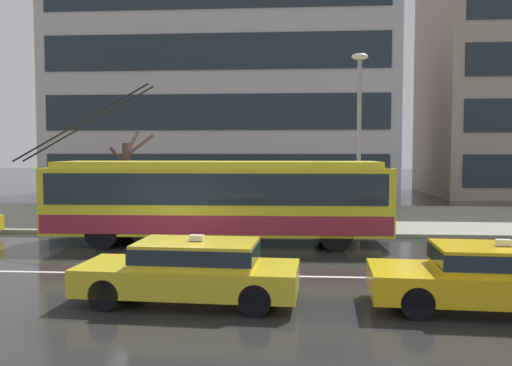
# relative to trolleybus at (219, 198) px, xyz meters

# --- Properties ---
(ground_plane) EXTENTS (160.00, 160.00, 0.00)m
(ground_plane) POSITION_rel_trolleybus_xyz_m (-1.12, -3.24, -1.53)
(ground_plane) COLOR #262627
(sidewalk_slab) EXTENTS (80.00, 10.00, 0.14)m
(sidewalk_slab) POSITION_rel_trolleybus_xyz_m (-1.12, 6.60, -1.46)
(sidewalk_slab) COLOR gray
(sidewalk_slab) RESTS_ON ground_plane
(crosswalk_stripe_edge_near) EXTENTS (0.44, 4.40, 0.01)m
(crosswalk_stripe_edge_near) POSITION_rel_trolleybus_xyz_m (7.18, -1.82, -1.53)
(crosswalk_stripe_edge_near) COLOR beige
(crosswalk_stripe_edge_near) RESTS_ON ground_plane
(crosswalk_stripe_inner_a) EXTENTS (0.44, 4.40, 0.01)m
(crosswalk_stripe_inner_a) POSITION_rel_trolleybus_xyz_m (8.08, -1.82, -1.53)
(crosswalk_stripe_inner_a) COLOR beige
(crosswalk_stripe_inner_a) RESTS_ON ground_plane
(lane_centre_line) EXTENTS (72.00, 0.14, 0.01)m
(lane_centre_line) POSITION_rel_trolleybus_xyz_m (-1.12, -4.44, -1.53)
(lane_centre_line) COLOR silver
(lane_centre_line) RESTS_ON ground_plane
(trolleybus) EXTENTS (12.48, 2.82, 5.31)m
(trolleybus) POSITION_rel_trolleybus_xyz_m (0.00, 0.00, 0.00)
(trolleybus) COLOR yellow
(trolleybus) RESTS_ON ground_plane
(taxi_oncoming_far) EXTENTS (4.78, 2.05, 1.39)m
(taxi_oncoming_far) POSITION_rel_trolleybus_xyz_m (6.43, -6.93, -0.83)
(taxi_oncoming_far) COLOR yellow
(taxi_oncoming_far) RESTS_ON ground_plane
(taxi_oncoming_near) EXTENTS (4.55, 1.97, 1.39)m
(taxi_oncoming_near) POSITION_rel_trolleybus_xyz_m (0.42, -6.82, -0.83)
(taxi_oncoming_near) COLOR yellow
(taxi_oncoming_near) RESTS_ON ground_plane
(bus_shelter) EXTENTS (4.11, 1.87, 2.57)m
(bus_shelter) POSITION_rel_trolleybus_xyz_m (-1.25, 3.18, 0.56)
(bus_shelter) COLOR gray
(bus_shelter) RESTS_ON sidewalk_slab
(pedestrian_at_shelter) EXTENTS (1.04, 1.04, 1.98)m
(pedestrian_at_shelter) POSITION_rel_trolleybus_xyz_m (-0.47, 3.82, 0.17)
(pedestrian_at_shelter) COLOR #49474A
(pedestrian_at_shelter) RESTS_ON sidewalk_slab
(pedestrian_approaching_curb) EXTENTS (1.31, 1.31, 1.91)m
(pedestrian_approaching_curb) POSITION_rel_trolleybus_xyz_m (1.22, 2.27, 0.11)
(pedestrian_approaching_curb) COLOR #2A1E23
(pedestrian_approaching_curb) RESTS_ON sidewalk_slab
(pedestrian_walking_past) EXTENTS (1.46, 1.46, 1.97)m
(pedestrian_walking_past) POSITION_rel_trolleybus_xyz_m (-1.31, 4.46, 0.21)
(pedestrian_walking_past) COLOR #1E2948
(pedestrian_walking_past) RESTS_ON sidewalk_slab
(pedestrian_waiting_by_pole) EXTENTS (1.34, 1.34, 1.98)m
(pedestrian_waiting_by_pole) POSITION_rel_trolleybus_xyz_m (-4.36, 4.35, 0.17)
(pedestrian_waiting_by_pole) COLOR black
(pedestrian_waiting_by_pole) RESTS_ON sidewalk_slab
(street_lamp) EXTENTS (0.60, 0.32, 6.48)m
(street_lamp) POSITION_rel_trolleybus_xyz_m (4.85, 2.03, 2.46)
(street_lamp) COLOR gray
(street_lamp) RESTS_ON sidewalk_slab
(street_tree_bare) EXTENTS (1.56, 1.80, 3.81)m
(street_tree_bare) POSITION_rel_trolleybus_xyz_m (-4.15, 3.15, 0.53)
(street_tree_bare) COLOR #523935
(street_tree_bare) RESTS_ON sidewalk_slab
(office_tower_corner_left) EXTENTS (21.84, 12.27, 17.91)m
(office_tower_corner_left) POSITION_rel_trolleybus_xyz_m (-2.14, 19.15, 7.43)
(office_tower_corner_left) COLOR #B8B0B4
(office_tower_corner_left) RESTS_ON ground_plane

